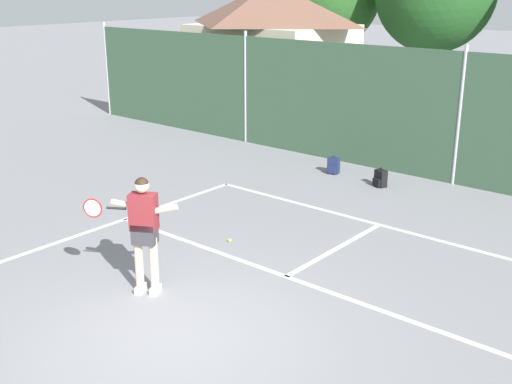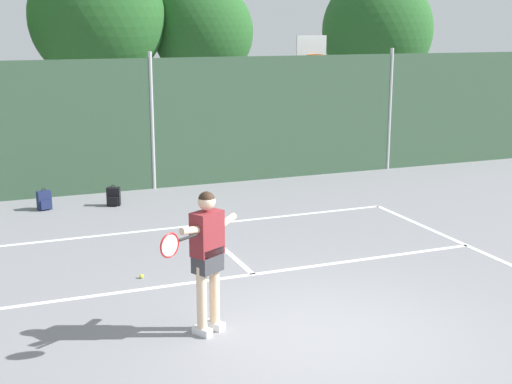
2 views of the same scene
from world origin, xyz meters
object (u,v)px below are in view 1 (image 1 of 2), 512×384
at_px(tennis_player, 143,225).
at_px(backpack_navy, 333,166).
at_px(tennis_ball, 230,240).
at_px(backpack_black, 380,179).

height_order(tennis_player, backpack_navy, tennis_player).
bearing_deg(tennis_ball, backpack_navy, 101.21).
distance_m(backpack_navy, backpack_black, 1.45).
relative_size(tennis_ball, backpack_black, 0.14).
bearing_deg(backpack_black, tennis_player, -90.87).
xyz_separation_m(tennis_ball, backpack_black, (0.46, 4.73, 0.16)).
height_order(tennis_ball, backpack_navy, backpack_navy).
xyz_separation_m(tennis_player, tennis_ball, (-0.35, 2.28, -1.08)).
xyz_separation_m(tennis_player, backpack_navy, (-1.33, 7.22, -0.92)).
xyz_separation_m(backpack_navy, backpack_black, (1.43, -0.20, 0.00)).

